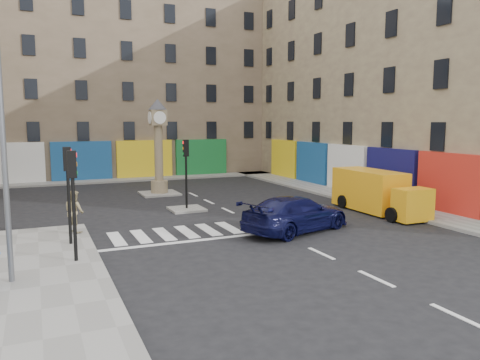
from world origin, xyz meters
TOP-DOWN VIEW (x-y plane):
  - ground at (0.00, 0.00)m, footprint 120.00×120.00m
  - sidewalk_right at (8.70, 10.00)m, footprint 2.60×30.00m
  - sidewalk_far at (-4.00, 22.20)m, footprint 32.00×2.40m
  - island_near at (-2.00, 8.00)m, footprint 1.80×1.80m
  - island_far at (-2.00, 14.00)m, footprint 2.40×2.40m
  - building_right at (15.00, 10.00)m, footprint 10.00×30.00m
  - building_far at (-4.00, 28.00)m, footprint 32.00×10.00m
  - traffic_light_left_near at (-8.30, 0.20)m, footprint 0.28×0.22m
  - traffic_light_left_far at (-8.30, 2.60)m, footprint 0.28×0.22m
  - traffic_light_island at (-2.00, 8.00)m, footprint 0.28×0.22m
  - lamp_post at (-10.20, -1.20)m, footprint 0.50×0.25m
  - clock_pillar at (-2.00, 14.00)m, footprint 1.20×1.20m
  - navy_sedan at (0.92, 1.38)m, footprint 5.80×3.74m
  - yellow_van at (7.00, 3.40)m, footprint 2.15×6.04m
  - pedestrian_tan at (-8.00, 4.45)m, footprint 1.01×1.09m

SIDE VIEW (x-z plane):
  - ground at x=0.00m, z-range 0.00..0.00m
  - island_near at x=-2.00m, z-range 0.00..0.12m
  - island_far at x=-2.00m, z-range 0.00..0.12m
  - sidewalk_right at x=8.70m, z-range 0.00..0.15m
  - sidewalk_far at x=-4.00m, z-range 0.00..0.15m
  - navy_sedan at x=0.92m, z-range 0.00..1.56m
  - pedestrian_tan at x=-8.00m, z-range 0.15..1.95m
  - yellow_van at x=7.00m, z-range -0.01..2.17m
  - traffic_light_island at x=-2.00m, z-range 0.74..4.44m
  - traffic_light_left_near at x=-8.30m, z-range 0.77..4.47m
  - traffic_light_left_far at x=-8.30m, z-range 0.77..4.47m
  - clock_pillar at x=-2.00m, z-range 0.50..6.60m
  - lamp_post at x=-10.20m, z-range 0.64..8.94m
  - building_right at x=15.00m, z-range 0.00..16.00m
  - building_far at x=-4.00m, z-range 0.00..17.00m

